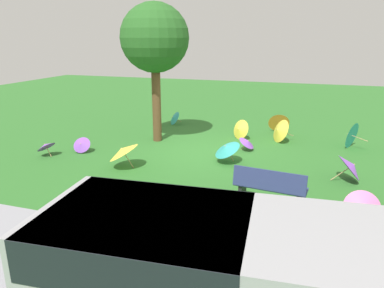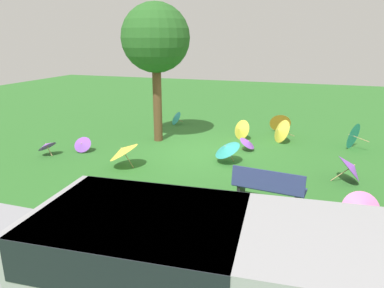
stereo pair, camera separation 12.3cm
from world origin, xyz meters
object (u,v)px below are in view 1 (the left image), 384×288
van_dark (204,264)px  parasol_yellow_0 (240,129)px  parasol_teal_0 (226,148)px  parasol_orange_0 (279,122)px  parasol_yellow_4 (123,151)px  parasol_teal_1 (174,118)px  parasol_pink_0 (363,209)px  parasol_yellow_3 (279,130)px  parasol_purple_6 (247,142)px  parasol_purple_4 (46,146)px  parasol_teal_3 (350,135)px  parasol_purple_3 (81,144)px  shade_tree (155,39)px  parasol_purple_0 (351,166)px  park_bench (270,187)px

van_dark → parasol_yellow_0: bearing=-82.4°
parasol_teal_0 → parasol_orange_0: 4.40m
parasol_yellow_0 → parasol_yellow_4: parasol_yellow_4 is taller
parasol_teal_1 → parasol_pink_0: 9.67m
parasol_pink_0 → parasol_orange_0: 7.44m
parasol_yellow_3 → parasol_purple_6: 1.66m
parasol_purple_4 → parasol_teal_3: bearing=-157.1°
parasol_teal_3 → parasol_yellow_3: size_ratio=0.94×
parasol_teal_1 → parasol_teal_0: bearing=128.2°
parasol_yellow_4 → parasol_yellow_0: bearing=-123.1°
parasol_purple_3 → parasol_purple_4: bearing=34.8°
parasol_teal_0 → parasol_orange_0: size_ratio=1.27×
parasol_orange_0 → parasol_pink_0: bearing=107.4°
parasol_purple_4 → parasol_orange_0: bearing=-141.9°
shade_tree → parasol_pink_0: bearing=145.0°
parasol_pink_0 → parasol_purple_6: bearing=-54.7°
parasol_purple_0 → parasol_purple_3: (8.18, 0.09, -0.13)m
parasol_teal_1 → shade_tree: bearing=97.2°
parasol_purple_3 → parasol_yellow_3: parasol_yellow_3 is taller
parasol_teal_0 → parasol_yellow_0: parasol_yellow_0 is taller
parasol_pink_0 → park_bench: bearing=-9.1°
van_dark → parasol_yellow_4: van_dark is taller
parasol_teal_0 → parasol_yellow_0: (0.10, -2.73, -0.09)m
parasol_teal_1 → parasol_teal_3: parasol_teal_3 is taller
shade_tree → parasol_yellow_0: (-2.83, -1.13, -3.22)m
parasol_pink_0 → parasol_purple_6: (3.01, -4.26, -0.08)m
parasol_yellow_0 → parasol_pink_0: bearing=122.3°
parasol_purple_0 → parasol_purple_4: (9.07, 0.71, -0.08)m
parasol_pink_0 → parasol_yellow_4: 6.37m
parasol_teal_1 → parasol_yellow_4: (-0.50, 5.48, 0.23)m
parasol_purple_0 → parasol_teal_3: bearing=-94.5°
shade_tree → parasol_purple_6: shade_tree is taller
parasol_yellow_0 → parasol_purple_4: size_ratio=1.19×
parasol_yellow_0 → parasol_yellow_4: 4.87m
parasol_purple_4 → parasol_yellow_4: bearing=175.7°
parasol_purple_3 → parasol_orange_0: parasol_orange_0 is taller
van_dark → parasol_pink_0: bearing=-124.0°
parasol_purple_6 → shade_tree: bearing=-3.4°
parasol_yellow_0 → parasol_purple_3: 5.66m
van_dark → parasol_yellow_4: 6.29m
shade_tree → parasol_teal_1: shade_tree is taller
park_bench → parasol_purple_0: park_bench is taller
van_dark → parasol_teal_3: van_dark is taller
park_bench → parasol_purple_4: 7.33m
parasol_teal_3 → parasol_purple_4: parasol_teal_3 is taller
parasol_purple_6 → park_bench: bearing=106.0°
parasol_purple_0 → parasol_teal_3: parasol_teal_3 is taller
van_dark → park_bench: bearing=-96.8°
parasol_teal_1 → parasol_yellow_4: size_ratio=0.68×
parasol_teal_0 → parasol_purple_4: bearing=11.4°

